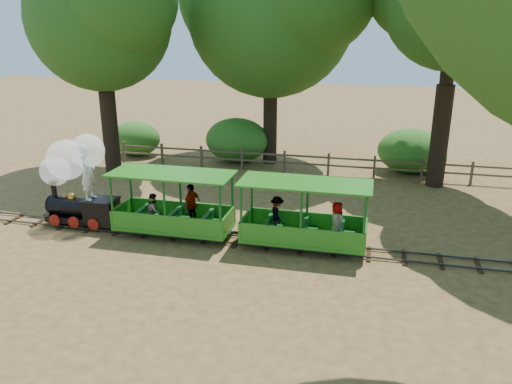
% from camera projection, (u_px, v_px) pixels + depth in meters
% --- Properties ---
extents(ground, '(90.00, 90.00, 0.00)m').
position_uv_depth(ground, '(269.00, 245.00, 15.27)').
color(ground, '#9D7443').
rests_on(ground, ground).
extents(track, '(22.00, 1.00, 0.10)m').
position_uv_depth(track, '(269.00, 243.00, 15.25)').
color(track, '#3F3D3A').
rests_on(track, ground).
extents(locomotive, '(2.78, 1.31, 3.20)m').
position_uv_depth(locomotive, '(74.00, 174.00, 16.21)').
color(locomotive, black).
rests_on(locomotive, ground).
extents(carriage_front, '(3.84, 1.57, 1.99)m').
position_uv_depth(carriage_front, '(174.00, 212.00, 15.69)').
color(carriage_front, '#29811C').
rests_on(carriage_front, track).
extents(carriage_rear, '(3.84, 1.57, 1.99)m').
position_uv_depth(carriage_rear, '(304.00, 223.00, 14.81)').
color(carriage_rear, '#29811C').
rests_on(carriage_rear, track).
extents(oak_nw, '(7.46, 6.56, 9.65)m').
position_uv_depth(oak_nw, '(99.00, 11.00, 20.57)').
color(oak_nw, '#2D2116').
rests_on(oak_nw, ground).
extents(oak_nc, '(9.46, 8.33, 10.73)m').
position_uv_depth(oak_nc, '(271.00, 3.00, 22.25)').
color(oak_nc, '#2D2116').
rests_on(oak_nc, ground).
extents(fence, '(18.10, 0.10, 1.00)m').
position_uv_depth(fence, '(306.00, 161.00, 22.47)').
color(fence, brown).
rests_on(fence, ground).
extents(shrub_west, '(2.56, 1.97, 1.77)m').
position_uv_depth(shrub_west, '(136.00, 138.00, 25.57)').
color(shrub_west, '#2D6B1E').
rests_on(shrub_west, ground).
extents(shrub_mid_w, '(3.11, 2.39, 2.15)m').
position_uv_depth(shrub_mid_w, '(237.00, 140.00, 24.31)').
color(shrub_mid_w, '#2D6B1E').
rests_on(shrub_mid_w, ground).
extents(shrub_mid_e, '(2.12, 1.63, 1.47)m').
position_uv_depth(shrub_mid_e, '(423.00, 157.00, 22.48)').
color(shrub_mid_e, '#2D6B1E').
rests_on(shrub_mid_e, ground).
extents(shrub_east, '(2.92, 2.25, 2.02)m').
position_uv_depth(shrub_east, '(411.00, 151.00, 22.52)').
color(shrub_east, '#2D6B1E').
rests_on(shrub_east, ground).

